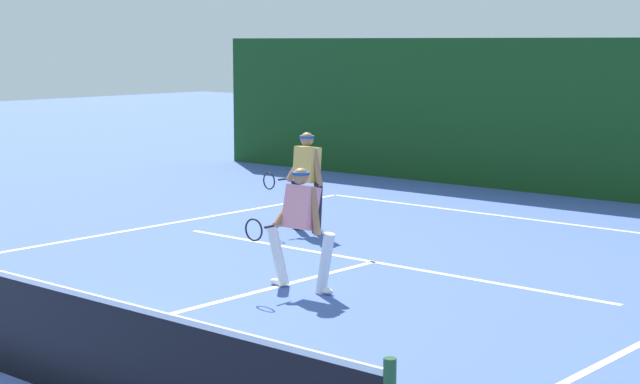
# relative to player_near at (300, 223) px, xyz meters

# --- Properties ---
(court_line_baseline_far) EXTENTS (9.39, 0.10, 0.01)m
(court_line_baseline_far) POSITION_rel_player_near_xyz_m (-0.34, 6.69, -0.87)
(court_line_baseline_far) COLOR white
(court_line_baseline_far) RESTS_ON ground_plane
(court_line_service) EXTENTS (7.66, 0.10, 0.01)m
(court_line_service) POSITION_rel_player_near_xyz_m (-0.34, 1.96, -0.87)
(court_line_service) COLOR white
(court_line_service) RESTS_ON ground_plane
(court_line_centre) EXTENTS (0.10, 6.40, 0.01)m
(court_line_centre) POSITION_rel_player_near_xyz_m (-0.34, -1.21, -0.87)
(court_line_centre) COLOR white
(court_line_centre) RESTS_ON ground_plane
(player_near) EXTENTS (1.11, 0.87, 1.59)m
(player_near) POSITION_rel_player_near_xyz_m (0.00, 0.00, 0.00)
(player_near) COLOR silver
(player_near) RESTS_ON ground_plane
(player_far) EXTENTS (0.87, 0.86, 1.68)m
(player_far) POSITION_rel_player_near_xyz_m (-2.72, 3.18, 0.05)
(player_far) COLOR black
(player_far) RESTS_ON ground_plane
(back_fence_windscreen) EXTENTS (21.45, 0.12, 3.25)m
(back_fence_windscreen) POSITION_rel_player_near_xyz_m (-0.34, 9.73, 0.75)
(back_fence_windscreen) COLOR #164118
(back_fence_windscreen) RESTS_ON ground_plane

